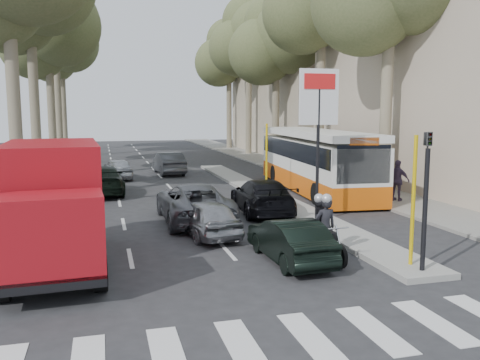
{
  "coord_description": "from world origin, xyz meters",
  "views": [
    {
      "loc": [
        -4.34,
        -12.12,
        4.09
      ],
      "look_at": [
        0.46,
        5.57,
        1.6
      ],
      "focal_mm": 38.0,
      "sensor_mm": 36.0,
      "label": 1
    }
  ],
  "objects_px": {
    "city_bus": "(315,159)",
    "motorcycle": "(322,228)",
    "red_truck": "(53,203)",
    "silver_hatchback": "(207,217)",
    "dark_hatchback": "(290,240)"
  },
  "relations": [
    {
      "from": "silver_hatchback",
      "to": "city_bus",
      "type": "distance_m",
      "value": 10.88
    },
    {
      "from": "city_bus",
      "to": "motorcycle",
      "type": "relative_size",
      "value": 5.51
    },
    {
      "from": "silver_hatchback",
      "to": "motorcycle",
      "type": "xyz_separation_m",
      "value": [
        2.58,
        -3.38,
        0.23
      ]
    },
    {
      "from": "red_truck",
      "to": "motorcycle",
      "type": "distance_m",
      "value": 7.26
    },
    {
      "from": "red_truck",
      "to": "city_bus",
      "type": "bearing_deg",
      "value": 37.94
    },
    {
      "from": "dark_hatchback",
      "to": "red_truck",
      "type": "xyz_separation_m",
      "value": [
        -6.15,
        1.11,
        1.12
      ]
    },
    {
      "from": "dark_hatchback",
      "to": "city_bus",
      "type": "bearing_deg",
      "value": -118.82
    },
    {
      "from": "red_truck",
      "to": "motorcycle",
      "type": "bearing_deg",
      "value": -11.6
    },
    {
      "from": "dark_hatchback",
      "to": "red_truck",
      "type": "distance_m",
      "value": 6.35
    },
    {
      "from": "dark_hatchback",
      "to": "motorcycle",
      "type": "xyz_separation_m",
      "value": [
        0.97,
        0.05,
        0.25
      ]
    },
    {
      "from": "silver_hatchback",
      "to": "dark_hatchback",
      "type": "xyz_separation_m",
      "value": [
        1.61,
        -3.42,
        -0.01
      ]
    },
    {
      "from": "silver_hatchback",
      "to": "city_bus",
      "type": "relative_size",
      "value": 0.3
    },
    {
      "from": "red_truck",
      "to": "city_bus",
      "type": "height_order",
      "value": "red_truck"
    },
    {
      "from": "dark_hatchback",
      "to": "city_bus",
      "type": "distance_m",
      "value": 12.81
    },
    {
      "from": "city_bus",
      "to": "motorcycle",
      "type": "xyz_separation_m",
      "value": [
        -4.72,
        -11.38,
        -0.81
      ]
    }
  ]
}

